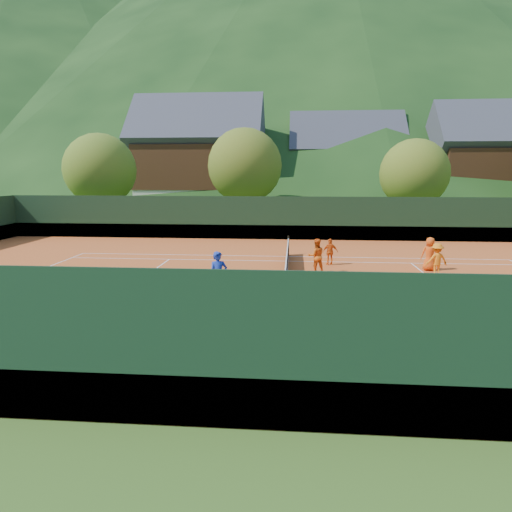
# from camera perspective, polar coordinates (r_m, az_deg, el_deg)

# --- Properties ---
(ground) EXTENTS (400.00, 400.00, 0.00)m
(ground) POSITION_cam_1_polar(r_m,az_deg,el_deg) (20.22, 3.79, -2.95)
(ground) COLOR #31531A
(ground) RESTS_ON ground
(clay_court) EXTENTS (40.00, 24.00, 0.02)m
(clay_court) POSITION_cam_1_polar(r_m,az_deg,el_deg) (20.21, 3.79, -2.92)
(clay_court) COLOR #BF511F
(clay_court) RESTS_ON ground
(mountain_far) EXTENTS (280.00, 280.00, 110.00)m
(mountain_far) POSITION_cam_1_polar(r_m,az_deg,el_deg) (186.82, 8.45, 26.00)
(mountain_far) COLOR black
(mountain_far) RESTS_ON ground
(mountain_far_left) EXTENTS (260.00, 260.00, 100.00)m
(mountain_far_left) POSITION_cam_1_polar(r_m,az_deg,el_deg) (197.47, -24.62, 22.86)
(mountain_far_left) COLOR #163512
(mountain_far_left) RESTS_ON ground
(coach) EXTENTS (0.77, 0.64, 1.81)m
(coach) POSITION_cam_1_polar(r_m,az_deg,el_deg) (16.80, -4.72, -2.50)
(coach) COLOR #1934A5
(coach) RESTS_ON clay_court
(student_a) EXTENTS (0.90, 0.77, 1.62)m
(student_a) POSITION_cam_1_polar(r_m,az_deg,el_deg) (21.39, 7.54, 0.01)
(student_a) COLOR orange
(student_a) RESTS_ON clay_court
(student_b) EXTENTS (0.83, 0.48, 1.34)m
(student_b) POSITION_cam_1_polar(r_m,az_deg,el_deg) (23.42, 9.25, 0.52)
(student_b) COLOR orange
(student_b) RESTS_ON clay_court
(student_c) EXTENTS (0.81, 0.55, 1.61)m
(student_c) POSITION_cam_1_polar(r_m,az_deg,el_deg) (23.29, 20.88, 0.24)
(student_c) COLOR #F05715
(student_c) RESTS_ON clay_court
(student_d) EXTENTS (1.07, 0.73, 1.52)m
(student_d) POSITION_cam_1_polar(r_m,az_deg,el_deg) (22.07, 21.65, -0.46)
(student_d) COLOR orange
(student_d) RESTS_ON clay_court
(tennis_ball_0) EXTENTS (0.07, 0.07, 0.07)m
(tennis_ball_0) POSITION_cam_1_polar(r_m,az_deg,el_deg) (16.76, 9.37, -5.71)
(tennis_ball_0) COLOR yellow
(tennis_ball_0) RESTS_ON clay_court
(tennis_ball_1) EXTENTS (0.07, 0.07, 0.07)m
(tennis_ball_1) POSITION_cam_1_polar(r_m,az_deg,el_deg) (15.32, -5.35, -7.17)
(tennis_ball_1) COLOR yellow
(tennis_ball_1) RESTS_ON clay_court
(tennis_ball_2) EXTENTS (0.07, 0.07, 0.07)m
(tennis_ball_2) POSITION_cam_1_polar(r_m,az_deg,el_deg) (13.42, -1.11, -9.71)
(tennis_ball_2) COLOR yellow
(tennis_ball_2) RESTS_ON clay_court
(tennis_ball_3) EXTENTS (0.07, 0.07, 0.07)m
(tennis_ball_3) POSITION_cam_1_polar(r_m,az_deg,el_deg) (13.22, 20.19, -10.71)
(tennis_ball_3) COLOR yellow
(tennis_ball_3) RESTS_ON clay_court
(tennis_ball_4) EXTENTS (0.07, 0.07, 0.07)m
(tennis_ball_4) POSITION_cam_1_polar(r_m,az_deg,el_deg) (15.77, 3.65, -6.62)
(tennis_ball_4) COLOR yellow
(tennis_ball_4) RESTS_ON clay_court
(tennis_ball_6) EXTENTS (0.07, 0.07, 0.07)m
(tennis_ball_6) POSITION_cam_1_polar(r_m,az_deg,el_deg) (17.19, 5.52, -5.20)
(tennis_ball_6) COLOR yellow
(tennis_ball_6) RESTS_ON clay_court
(tennis_ball_7) EXTENTS (0.07, 0.07, 0.07)m
(tennis_ball_7) POSITION_cam_1_polar(r_m,az_deg,el_deg) (15.91, -25.15, -7.47)
(tennis_ball_7) COLOR yellow
(tennis_ball_7) RESTS_ON clay_court
(tennis_ball_8) EXTENTS (0.07, 0.07, 0.07)m
(tennis_ball_8) POSITION_cam_1_polar(r_m,az_deg,el_deg) (18.43, 5.78, -4.13)
(tennis_ball_8) COLOR yellow
(tennis_ball_8) RESTS_ON clay_court
(tennis_ball_9) EXTENTS (0.07, 0.07, 0.07)m
(tennis_ball_9) POSITION_cam_1_polar(r_m,az_deg,el_deg) (15.97, 9.38, -6.53)
(tennis_ball_9) COLOR yellow
(tennis_ball_9) RESTS_ON clay_court
(tennis_ball_10) EXTENTS (0.07, 0.07, 0.07)m
(tennis_ball_10) POSITION_cam_1_polar(r_m,az_deg,el_deg) (13.23, 23.63, -10.93)
(tennis_ball_10) COLOR yellow
(tennis_ball_10) RESTS_ON clay_court
(tennis_ball_11) EXTENTS (0.07, 0.07, 0.07)m
(tennis_ball_11) POSITION_cam_1_polar(r_m,az_deg,el_deg) (18.37, -0.61, -4.12)
(tennis_ball_11) COLOR yellow
(tennis_ball_11) RESTS_ON clay_court
(tennis_ball_12) EXTENTS (0.07, 0.07, 0.07)m
(tennis_ball_12) POSITION_cam_1_polar(r_m,az_deg,el_deg) (18.83, 11.94, -3.99)
(tennis_ball_12) COLOR yellow
(tennis_ball_12) RESTS_ON clay_court
(tennis_ball_13) EXTENTS (0.07, 0.07, 0.07)m
(tennis_ball_13) POSITION_cam_1_polar(r_m,az_deg,el_deg) (19.33, -11.46, -3.60)
(tennis_ball_13) COLOR yellow
(tennis_ball_13) RESTS_ON clay_court
(tennis_ball_14) EXTENTS (0.07, 0.07, 0.07)m
(tennis_ball_14) POSITION_cam_1_polar(r_m,az_deg,el_deg) (17.09, -12.64, -5.51)
(tennis_ball_14) COLOR yellow
(tennis_ball_14) RESTS_ON clay_court
(tennis_ball_16) EXTENTS (0.07, 0.07, 0.07)m
(tennis_ball_16) POSITION_cam_1_polar(r_m,az_deg,el_deg) (16.25, -8.99, -6.21)
(tennis_ball_16) COLOR yellow
(tennis_ball_16) RESTS_ON clay_court
(tennis_ball_17) EXTENTS (0.07, 0.07, 0.07)m
(tennis_ball_17) POSITION_cam_1_polar(r_m,az_deg,el_deg) (14.41, -4.47, -8.30)
(tennis_ball_17) COLOR yellow
(tennis_ball_17) RESTS_ON clay_court
(tennis_ball_18) EXTENTS (0.07, 0.07, 0.07)m
(tennis_ball_18) POSITION_cam_1_polar(r_m,az_deg,el_deg) (17.93, 0.44, -4.49)
(tennis_ball_18) COLOR yellow
(tennis_ball_18) RESTS_ON clay_court
(tennis_ball_19) EXTENTS (0.07, 0.07, 0.07)m
(tennis_ball_19) POSITION_cam_1_polar(r_m,az_deg,el_deg) (17.30, -3.23, -5.07)
(tennis_ball_19) COLOR yellow
(tennis_ball_19) RESTS_ON clay_court
(tennis_ball_20) EXTENTS (0.07, 0.07, 0.07)m
(tennis_ball_20) POSITION_cam_1_polar(r_m,az_deg,el_deg) (15.79, -26.06, -7.69)
(tennis_ball_20) COLOR yellow
(tennis_ball_20) RESTS_ON clay_court
(tennis_ball_22) EXTENTS (0.07, 0.07, 0.07)m
(tennis_ball_22) POSITION_cam_1_polar(r_m,az_deg,el_deg) (16.00, 12.65, -6.62)
(tennis_ball_22) COLOR yellow
(tennis_ball_22) RESTS_ON clay_court
(tennis_ball_23) EXTENTS (0.07, 0.07, 0.07)m
(tennis_ball_23) POSITION_cam_1_polar(r_m,az_deg,el_deg) (15.03, 12.96, -7.75)
(tennis_ball_23) COLOR yellow
(tennis_ball_23) RESTS_ON clay_court
(tennis_ball_24) EXTENTS (0.07, 0.07, 0.07)m
(tennis_ball_24) POSITION_cam_1_polar(r_m,az_deg,el_deg) (20.07, -16.66, -3.31)
(tennis_ball_24) COLOR yellow
(tennis_ball_24) RESTS_ON clay_court
(court_lines) EXTENTS (23.83, 11.03, 0.00)m
(court_lines) POSITION_cam_1_polar(r_m,az_deg,el_deg) (20.21, 3.79, -2.88)
(court_lines) COLOR white
(court_lines) RESTS_ON clay_court
(tennis_net) EXTENTS (0.10, 12.07, 1.10)m
(tennis_net) POSITION_cam_1_polar(r_m,az_deg,el_deg) (20.10, 3.81, -1.51)
(tennis_net) COLOR black
(tennis_net) RESTS_ON clay_court
(perimeter_fence) EXTENTS (40.40, 24.24, 3.00)m
(perimeter_fence) POSITION_cam_1_polar(r_m,az_deg,el_deg) (19.96, 3.84, 0.60)
(perimeter_fence) COLOR black
(perimeter_fence) RESTS_ON clay_court
(ball_hopper) EXTENTS (0.57, 0.57, 1.00)m
(ball_hopper) POSITION_cam_1_polar(r_m,az_deg,el_deg) (17.29, -22.13, -3.41)
(ball_hopper) COLOR black
(ball_hopper) RESTS_ON clay_court
(chalet_left) EXTENTS (13.80, 9.93, 12.92)m
(chalet_left) POSITION_cam_1_polar(r_m,az_deg,el_deg) (50.73, -7.07, 11.49)
(chalet_left) COLOR beige
(chalet_left) RESTS_ON ground
(chalet_mid) EXTENTS (12.65, 8.82, 11.45)m
(chalet_mid) POSITION_cam_1_polar(r_m,az_deg,el_deg) (53.96, 11.04, 10.62)
(chalet_mid) COLOR beige
(chalet_mid) RESTS_ON ground
(chalet_right) EXTENTS (11.50, 8.82, 11.91)m
(chalet_right) POSITION_cam_1_polar(r_m,az_deg,el_deg) (53.43, 26.86, 9.99)
(chalet_right) COLOR beige
(chalet_right) RESTS_ON ground
(tree_a) EXTENTS (6.00, 6.00, 7.88)m
(tree_a) POSITION_cam_1_polar(r_m,az_deg,el_deg) (41.04, -18.93, 10.18)
(tree_a) COLOR #412B1A
(tree_a) RESTS_ON ground
(tree_b) EXTENTS (6.40, 6.40, 8.40)m
(tree_b) POSITION_cam_1_polar(r_m,az_deg,el_deg) (39.90, -1.43, 11.21)
(tree_b) COLOR #3C2718
(tree_b) RESTS_ON ground
(tree_c) EXTENTS (5.60, 5.60, 7.35)m
(tree_c) POSITION_cam_1_polar(r_m,az_deg,el_deg) (39.86, 19.15, 9.71)
(tree_c) COLOR #3C2718
(tree_c) RESTS_ON ground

